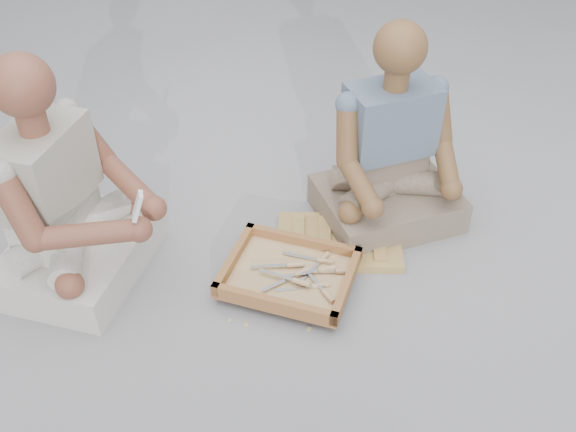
# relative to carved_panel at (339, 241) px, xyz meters

# --- Properties ---
(ground) EXTENTS (60.00, 60.00, 0.00)m
(ground) POSITION_rel_carved_panel_xyz_m (-0.22, -0.34, -0.02)
(ground) COLOR #9C9CA1
(ground) RESTS_ON ground
(carved_panel) EXTENTS (0.56, 0.39, 0.04)m
(carved_panel) POSITION_rel_carved_panel_xyz_m (0.00, 0.00, 0.00)
(carved_panel) COLOR olive
(carved_panel) RESTS_ON ground
(tool_tray) EXTENTS (0.59, 0.51, 0.07)m
(tool_tray) POSITION_rel_carved_panel_xyz_m (-0.20, -0.26, 0.04)
(tool_tray) COLOR brown
(tool_tray) RESTS_ON carved_panel
(chisel_0) EXTENTS (0.13, 0.20, 0.02)m
(chisel_0) POSITION_rel_carved_panel_xyz_m (-0.07, -0.18, 0.05)
(chisel_0) COLOR silver
(chisel_0) RESTS_ON tool_tray
(chisel_1) EXTENTS (0.18, 0.15, 0.02)m
(chisel_1) POSITION_rel_carved_panel_xyz_m (-0.16, -0.28, 0.05)
(chisel_1) COLOR silver
(chisel_1) RESTS_ON tool_tray
(chisel_2) EXTENTS (0.21, 0.09, 0.02)m
(chisel_2) POSITION_rel_carved_panel_xyz_m (-0.07, -0.25, 0.06)
(chisel_2) COLOR silver
(chisel_2) RESTS_ON tool_tray
(chisel_3) EXTENTS (0.22, 0.06, 0.02)m
(chisel_3) POSITION_rel_carved_panel_xyz_m (-0.07, -0.18, 0.05)
(chisel_3) COLOR silver
(chisel_3) RESTS_ON tool_tray
(chisel_4) EXTENTS (0.21, 0.09, 0.02)m
(chisel_4) POSITION_rel_carved_panel_xyz_m (-0.16, -0.32, 0.06)
(chisel_4) COLOR silver
(chisel_4) RESTS_ON tool_tray
(chisel_5) EXTENTS (0.22, 0.04, 0.02)m
(chisel_5) POSITION_rel_carved_panel_xyz_m (0.01, -0.24, 0.05)
(chisel_5) COLOR silver
(chisel_5) RESTS_ON tool_tray
(chisel_6) EXTENTS (0.22, 0.07, 0.02)m
(chisel_6) POSITION_rel_carved_panel_xyz_m (-0.09, -0.33, 0.04)
(chisel_6) COLOR silver
(chisel_6) RESTS_ON tool_tray
(chisel_7) EXTENTS (0.22, 0.06, 0.02)m
(chisel_7) POSITION_rel_carved_panel_xyz_m (-0.19, -0.23, 0.06)
(chisel_7) COLOR silver
(chisel_7) RESTS_ON tool_tray
(chisel_8) EXTENTS (0.14, 0.19, 0.02)m
(chisel_8) POSITION_rel_carved_panel_xyz_m (-0.04, -0.37, 0.05)
(chisel_8) COLOR silver
(chisel_8) RESTS_ON tool_tray
(wood_chip_0) EXTENTS (0.02, 0.02, 0.00)m
(wood_chip_0) POSITION_rel_carved_panel_xyz_m (-0.10, -0.50, -0.02)
(wood_chip_0) COLOR tan
(wood_chip_0) RESTS_ON ground
(wood_chip_1) EXTENTS (0.02, 0.02, 0.00)m
(wood_chip_1) POSITION_rel_carved_panel_xyz_m (-0.34, -0.50, -0.02)
(wood_chip_1) COLOR tan
(wood_chip_1) RESTS_ON ground
(wood_chip_2) EXTENTS (0.02, 0.02, 0.00)m
(wood_chip_2) POSITION_rel_carved_panel_xyz_m (-0.02, -0.11, -0.02)
(wood_chip_2) COLOR tan
(wood_chip_2) RESTS_ON ground
(wood_chip_3) EXTENTS (0.02, 0.02, 0.00)m
(wood_chip_3) POSITION_rel_carved_panel_xyz_m (0.04, -0.11, -0.02)
(wood_chip_3) COLOR tan
(wood_chip_3) RESTS_ON ground
(wood_chip_4) EXTENTS (0.02, 0.02, 0.00)m
(wood_chip_4) POSITION_rel_carved_panel_xyz_m (-0.38, -0.23, -0.02)
(wood_chip_4) COLOR tan
(wood_chip_4) RESTS_ON ground
(wood_chip_5) EXTENTS (0.02, 0.02, 0.00)m
(wood_chip_5) POSITION_rel_carved_panel_xyz_m (-0.10, -0.18, -0.02)
(wood_chip_5) COLOR tan
(wood_chip_5) RESTS_ON ground
(wood_chip_6) EXTENTS (0.02, 0.02, 0.00)m
(wood_chip_6) POSITION_rel_carved_panel_xyz_m (-0.28, -0.13, -0.02)
(wood_chip_6) COLOR tan
(wood_chip_6) RESTS_ON ground
(wood_chip_7) EXTENTS (0.02, 0.02, 0.00)m
(wood_chip_7) POSITION_rel_carved_panel_xyz_m (-0.39, -0.05, -0.02)
(wood_chip_7) COLOR tan
(wood_chip_7) RESTS_ON ground
(wood_chip_8) EXTENTS (0.02, 0.02, 0.00)m
(wood_chip_8) POSITION_rel_carved_panel_xyz_m (-0.41, -0.48, -0.02)
(wood_chip_8) COLOR tan
(wood_chip_8) RESTS_ON ground
(craftsman) EXTENTS (0.69, 0.70, 0.97)m
(craftsman) POSITION_rel_carved_panel_xyz_m (-1.07, -0.26, 0.31)
(craftsman) COLOR beige
(craftsman) RESTS_ON ground
(companion) EXTENTS (0.74, 0.68, 0.92)m
(companion) POSITION_rel_carved_panel_xyz_m (0.20, 0.23, 0.29)
(companion) COLOR #826D5E
(companion) RESTS_ON ground
(mobile_phone) EXTENTS (0.07, 0.06, 0.12)m
(mobile_phone) POSITION_rel_carved_panel_xyz_m (-0.73, -0.38, 0.44)
(mobile_phone) COLOR silver
(mobile_phone) RESTS_ON craftsman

